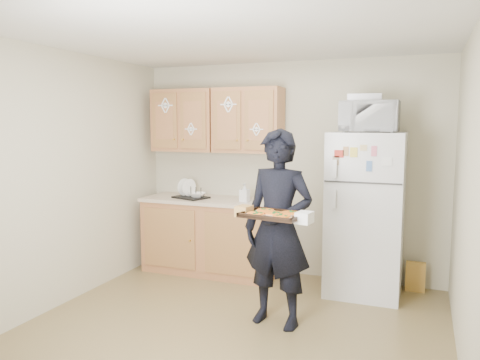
{
  "coord_description": "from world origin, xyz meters",
  "views": [
    {
      "loc": [
        1.49,
        -3.52,
        1.78
      ],
      "look_at": [
        -0.07,
        0.45,
        1.27
      ],
      "focal_mm": 35.0,
      "sensor_mm": 36.0,
      "label": 1
    }
  ],
  "objects_px": {
    "baking_tray": "(273,215)",
    "dish_rack": "(191,192)",
    "refrigerator": "(365,214)",
    "microwave": "(370,117)",
    "person": "(278,228)"
  },
  "relations": [
    {
      "from": "person",
      "to": "microwave",
      "type": "distance_m",
      "value": 1.56
    },
    {
      "from": "dish_rack",
      "to": "refrigerator",
      "type": "bearing_deg",
      "value": 0.27
    },
    {
      "from": "refrigerator",
      "to": "microwave",
      "type": "relative_size",
      "value": 2.99
    },
    {
      "from": "baking_tray",
      "to": "microwave",
      "type": "height_order",
      "value": "microwave"
    },
    {
      "from": "baking_tray",
      "to": "dish_rack",
      "type": "height_order",
      "value": "baking_tray"
    },
    {
      "from": "baking_tray",
      "to": "microwave",
      "type": "xyz_separation_m",
      "value": [
        0.59,
        1.33,
        0.81
      ]
    },
    {
      "from": "dish_rack",
      "to": "microwave",
      "type": "bearing_deg",
      "value": -1.13
    },
    {
      "from": "person",
      "to": "baking_tray",
      "type": "height_order",
      "value": "person"
    },
    {
      "from": "refrigerator",
      "to": "baking_tray",
      "type": "xyz_separation_m",
      "value": [
        -0.58,
        -1.38,
        0.2
      ]
    },
    {
      "from": "microwave",
      "to": "dish_rack",
      "type": "distance_m",
      "value": 2.24
    },
    {
      "from": "person",
      "to": "dish_rack",
      "type": "height_order",
      "value": "person"
    },
    {
      "from": "person",
      "to": "microwave",
      "type": "bearing_deg",
      "value": 67.25
    },
    {
      "from": "dish_rack",
      "to": "baking_tray",
      "type": "bearing_deg",
      "value": -43.17
    },
    {
      "from": "microwave",
      "to": "dish_rack",
      "type": "relative_size",
      "value": 1.48
    },
    {
      "from": "refrigerator",
      "to": "person",
      "type": "distance_m",
      "value": 1.25
    }
  ]
}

